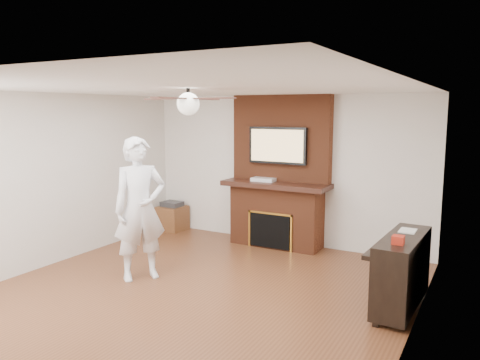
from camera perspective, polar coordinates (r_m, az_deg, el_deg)
The scene contains 12 objects.
room_shell at distance 5.56m, azimuth -6.15°, elevation -1.89°, with size 5.36×5.86×2.86m.
fireplace at distance 7.79m, azimuth 4.68°, elevation -0.79°, with size 1.78×0.64×2.50m.
tv at distance 7.67m, azimuth 4.60°, elevation 4.22°, with size 1.00×0.08×0.60m.
ceiling_fan at distance 5.47m, azimuth -6.33°, elevation 9.33°, with size 1.21×1.21×0.31m.
person at distance 6.35m, azimuth -12.10°, elevation -3.45°, with size 0.70×0.47×1.91m, color white.
side_table at distance 8.97m, azimuth -8.26°, elevation -4.47°, with size 0.48×0.48×0.55m.
piano at distance 5.69m, azimuth 19.07°, elevation -10.33°, with size 0.54×1.31×0.94m.
cable_box at distance 7.78m, azimuth 2.89°, elevation 0.06°, with size 0.39×0.22×0.06m, color silver.
candle_orange at distance 7.87m, azimuth 3.66°, elevation -7.73°, with size 0.07×0.07×0.10m, color #BB3616.
candle_green at distance 7.87m, azimuth 4.04°, elevation -7.83°, with size 0.07×0.07×0.08m, color #317C35.
candle_cream at distance 7.82m, azimuth 4.46°, elevation -7.80°, with size 0.07×0.07×0.11m, color #F8F6C6.
candle_blue at distance 7.79m, azimuth 5.05°, elevation -8.03°, with size 0.06×0.06×0.07m, color #335B99.
Camera 1 is at (3.15, -4.47, 2.24)m, focal length 35.00 mm.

